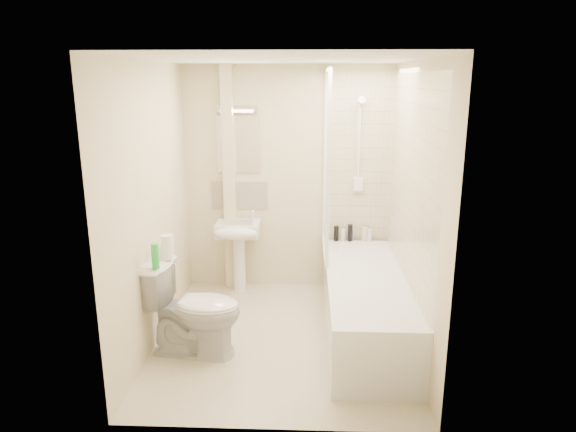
{
  "coord_description": "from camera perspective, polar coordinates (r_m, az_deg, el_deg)",
  "views": [
    {
      "loc": [
        0.22,
        -4.16,
        2.24
      ],
      "look_at": [
        0.05,
        0.2,
        1.08
      ],
      "focal_mm": 32.0,
      "sensor_mm": 36.0,
      "label": 1
    }
  ],
  "objects": [
    {
      "name": "wall_back",
      "position": [
        5.52,
        -0.05,
        4.02
      ],
      "size": [
        2.2,
        0.02,
        2.4
      ],
      "primitive_type": "cube",
      "color": "beige",
      "rests_on": "ground"
    },
    {
      "name": "bathtub",
      "position": [
        4.75,
        8.59,
        -9.55
      ],
      "size": [
        0.7,
        2.1,
        0.55
      ],
      "color": "white",
      "rests_on": "ground"
    },
    {
      "name": "wall_right",
      "position": [
        4.38,
        13.79,
        0.7
      ],
      "size": [
        0.02,
        2.5,
        2.4
      ],
      "primitive_type": "cube",
      "color": "beige",
      "rests_on": "ground"
    },
    {
      "name": "wall_left",
      "position": [
        4.49,
        -14.89,
        0.98
      ],
      "size": [
        0.02,
        2.5,
        2.4
      ],
      "primitive_type": "cube",
      "color": "beige",
      "rests_on": "ground"
    },
    {
      "name": "strip_light",
      "position": [
        5.44,
        -5.67,
        11.76
      ],
      "size": [
        0.42,
        0.07,
        0.07
      ],
      "primitive_type": "cube",
      "color": "silver",
      "rests_on": "wall_back"
    },
    {
      "name": "tile_right",
      "position": [
        4.46,
        13.49,
        3.93
      ],
      "size": [
        0.01,
        2.1,
        1.75
      ],
      "primitive_type": "cube",
      "color": "beige",
      "rests_on": "wall_right"
    },
    {
      "name": "ceiling",
      "position": [
        4.17,
        -0.79,
        17.07
      ],
      "size": [
        2.2,
        2.5,
        0.02
      ],
      "primitive_type": "cube",
      "color": "white",
      "rests_on": "wall_back"
    },
    {
      "name": "green_bottle",
      "position": [
        4.16,
        -14.54,
        -4.35
      ],
      "size": [
        0.06,
        0.06,
        0.2
      ],
      "primitive_type": "cylinder",
      "color": "green",
      "rests_on": "toilet"
    },
    {
      "name": "mirror",
      "position": [
        5.49,
        -5.53,
        7.92
      ],
      "size": [
        0.46,
        0.01,
        0.6
      ],
      "primitive_type": "cube",
      "color": "white",
      "rests_on": "wall_back"
    },
    {
      "name": "splashback",
      "position": [
        5.59,
        -5.39,
        2.32
      ],
      "size": [
        0.6,
        0.02,
        0.3
      ],
      "primitive_type": "cube",
      "color": "beige",
      "rests_on": "wall_back"
    },
    {
      "name": "tile_back",
      "position": [
        5.49,
        7.84,
        6.21
      ],
      "size": [
        0.7,
        0.01,
        1.75
      ],
      "primitive_type": "cube",
      "color": "beige",
      "rests_on": "wall_back"
    },
    {
      "name": "pedestal_sink",
      "position": [
        5.48,
        -5.6,
        -2.37
      ],
      "size": [
        0.46,
        0.44,
        0.89
      ],
      "color": "white",
      "rests_on": "ground"
    },
    {
      "name": "pipe_boxing",
      "position": [
        5.52,
        -6.53,
        3.93
      ],
      "size": [
        0.12,
        0.12,
        2.4
      ],
      "primitive_type": "cube",
      "color": "beige",
      "rests_on": "ground"
    },
    {
      "name": "toilet_roll_upper",
      "position": [
        4.34,
        -13.28,
        -2.68
      ],
      "size": [
        0.1,
        0.1,
        0.09
      ],
      "primitive_type": "cylinder",
      "color": "white",
      "rests_on": "toilet_roll_lower"
    },
    {
      "name": "bottle_white_b",
      "position": [
        5.61,
        9.03,
        -2.12
      ],
      "size": [
        0.05,
        0.05,
        0.14
      ],
      "primitive_type": "cylinder",
      "color": "silver",
      "rests_on": "bathtub"
    },
    {
      "name": "bottle_blue",
      "position": [
        5.59,
        6.97,
        -2.21
      ],
      "size": [
        0.04,
        0.04,
        0.11
      ],
      "primitive_type": "cylinder",
      "color": "navy",
      "rests_on": "bathtub"
    },
    {
      "name": "bottle_white_a",
      "position": [
        5.58,
        6.13,
        -2.12
      ],
      "size": [
        0.06,
        0.06,
        0.13
      ],
      "primitive_type": "cylinder",
      "color": "silver",
      "rests_on": "bathtub"
    },
    {
      "name": "bottle_cream",
      "position": [
        5.6,
        8.5,
        -2.03
      ],
      "size": [
        0.07,
        0.07,
        0.15
      ],
      "primitive_type": "cylinder",
      "color": "beige",
      "rests_on": "bathtub"
    },
    {
      "name": "bottle_black_a",
      "position": [
        5.57,
        5.38,
        -1.95
      ],
      "size": [
        0.05,
        0.05,
        0.17
      ],
      "primitive_type": "cylinder",
      "color": "black",
      "rests_on": "bathtub"
    },
    {
      "name": "shower_screen",
      "position": [
        5.03,
        4.32,
        5.8
      ],
      "size": [
        0.04,
        0.92,
        1.8
      ],
      "color": "white",
      "rests_on": "bathtub"
    },
    {
      "name": "toilet_roll_lower",
      "position": [
        4.38,
        -13.37,
        -3.92
      ],
      "size": [
        0.12,
        0.12,
        0.11
      ],
      "primitive_type": "cylinder",
      "color": "white",
      "rests_on": "toilet"
    },
    {
      "name": "toilet",
      "position": [
        4.41,
        -10.43,
        -10.04
      ],
      "size": [
        0.65,
        0.9,
        0.8
      ],
      "primitive_type": "imported",
      "rotation": [
        0.0,
        0.0,
        1.44
      ],
      "color": "white",
      "rests_on": "ground"
    },
    {
      "name": "shower_fixture",
      "position": [
        5.43,
        7.91,
        7.4
      ],
      "size": [
        0.1,
        0.16,
        0.99
      ],
      "color": "white",
      "rests_on": "wall_back"
    },
    {
      "name": "bottle_black_b",
      "position": [
        5.58,
        6.91,
        -1.87
      ],
      "size": [
        0.05,
        0.05,
        0.19
      ],
      "primitive_type": "cylinder",
      "color": "black",
      "rests_on": "bathtub"
    },
    {
      "name": "floor",
      "position": [
        4.73,
        -0.68,
        -13.36
      ],
      "size": [
        2.5,
        2.5,
        0.0
      ],
      "primitive_type": "plane",
      "color": "beige",
      "rests_on": "ground"
    }
  ]
}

